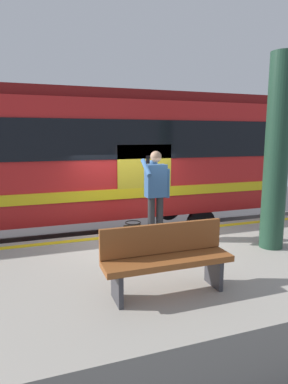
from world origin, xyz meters
TOP-DOWN VIEW (x-y plane):
  - ground_plane at (0.00, 0.00)m, footprint 24.14×24.14m
  - platform at (0.00, 2.00)m, footprint 13.09×3.99m
  - safety_line at (0.00, 0.30)m, footprint 12.83×0.16m
  - track_rail_near at (0.00, -1.33)m, footprint 17.02×0.08m
  - track_rail_far at (0.00, -2.76)m, footprint 17.02×0.08m
  - train_carriage at (1.53, -2.04)m, footprint 11.37×2.75m
  - passenger at (-0.21, 0.70)m, footprint 0.57×0.55m
  - handbag at (0.23, 0.58)m, footprint 0.35×0.32m
  - station_column at (-2.06, 1.86)m, footprint 0.42×0.42m
  - bench at (0.49, 2.86)m, footprint 1.72×0.44m

SIDE VIEW (x-z plane):
  - ground_plane at x=0.00m, z-range 0.00..0.00m
  - track_rail_near at x=0.00m, z-range 0.00..0.16m
  - track_rail_far at x=0.00m, z-range 0.00..0.16m
  - platform at x=0.00m, z-range 0.00..0.87m
  - safety_line at x=0.00m, z-range 0.87..0.88m
  - handbag at x=0.23m, z-range 0.86..1.22m
  - bench at x=0.49m, z-range 0.92..1.82m
  - passenger at x=-0.21m, z-range 1.03..2.79m
  - train_carriage at x=1.53m, z-range 0.54..4.36m
  - station_column at x=-2.06m, z-range 0.87..4.34m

